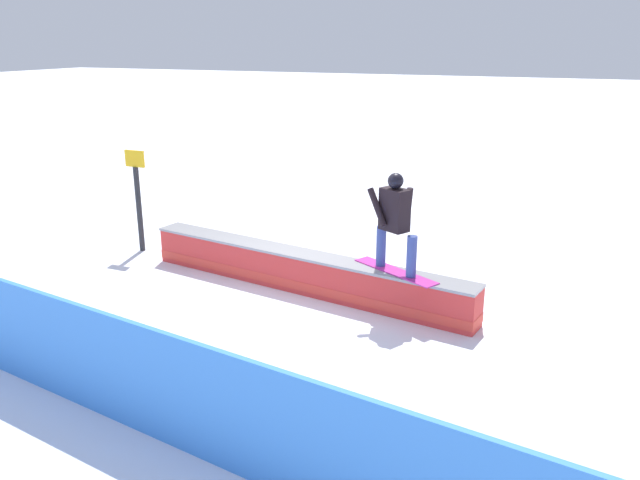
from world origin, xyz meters
name	(u,v)px	position (x,y,z in m)	size (l,w,h in m)	color
ground_plane	(302,290)	(0.00, 0.00, 0.00)	(120.00, 120.00, 0.00)	white
grind_box	(302,273)	(0.00, 0.00, 0.28)	(5.70, 1.36, 0.62)	red
snowboarder	(395,219)	(-1.54, 0.23, 1.39)	(1.39, 0.90, 1.42)	#BA2B8C
safety_fence	(131,375)	(0.00, 4.07, 0.60)	(9.49, 0.06, 1.20)	#3B84ED
trail_marker	(138,198)	(3.56, -0.61, 1.01)	(0.40, 0.10, 1.88)	#262628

